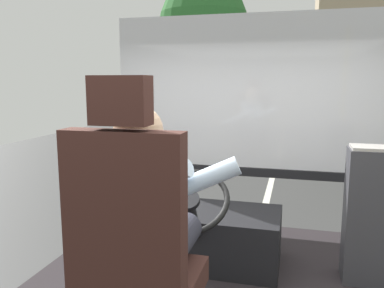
# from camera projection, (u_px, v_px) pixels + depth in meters

# --- Properties ---
(ground) EXTENTS (18.00, 44.00, 0.06)m
(ground) POSITION_uv_depth(u_px,v_px,m) (277.00, 160.00, 10.74)
(ground) COLOR #373737
(driver_seat) EXTENTS (0.48, 0.48, 1.37)m
(driver_seat) POSITION_uv_depth(u_px,v_px,m) (136.00, 264.00, 1.62)
(driver_seat) COLOR black
(driver_seat) RESTS_ON bus_floor
(bus_driver) EXTENTS (0.79, 0.58, 0.74)m
(bus_driver) POSITION_uv_depth(u_px,v_px,m) (146.00, 213.00, 1.71)
(bus_driver) COLOR #282833
(bus_driver) RESTS_ON driver_seat
(steering_console) EXTENTS (1.10, 0.99, 0.78)m
(steering_console) POSITION_uv_depth(u_px,v_px,m) (205.00, 234.00, 2.91)
(steering_console) COLOR black
(steering_console) RESTS_ON bus_floor
(fare_box) EXTENTS (0.26, 0.23, 0.93)m
(fare_box) POSITION_uv_depth(u_px,v_px,m) (365.00, 215.00, 2.61)
(fare_box) COLOR #333338
(fare_box) RESTS_ON bus_floor
(windshield_panel) EXTENTS (2.50, 0.08, 1.48)m
(windshield_panel) POSITION_uv_depth(u_px,v_px,m) (247.00, 115.00, 3.59)
(windshield_panel) COLOR silver
(street_tree) EXTENTS (3.14, 3.14, 5.64)m
(street_tree) POSITION_uv_depth(u_px,v_px,m) (203.00, 26.00, 13.79)
(street_tree) COLOR #4C3828
(street_tree) RESTS_ON ground
(parked_car_white) EXTENTS (1.97, 4.48, 1.44)m
(parked_car_white) POSITION_uv_depth(u_px,v_px,m) (364.00, 104.00, 22.87)
(parked_car_white) COLOR silver
(parked_car_white) RESTS_ON ground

